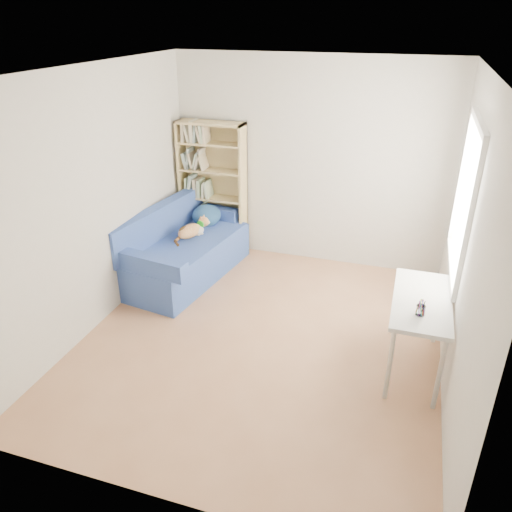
{
  "coord_description": "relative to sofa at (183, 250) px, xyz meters",
  "views": [
    {
      "loc": [
        1.23,
        -4.04,
        3.03
      ],
      "look_at": [
        -0.11,
        0.17,
        0.85
      ],
      "focal_mm": 35.0,
      "sensor_mm": 36.0,
      "label": 1
    }
  ],
  "objects": [
    {
      "name": "ground",
      "position": [
        1.34,
        -1.04,
        -0.34
      ],
      "size": [
        4.0,
        4.0,
        0.0
      ],
      "primitive_type": "plane",
      "color": "#A9714C",
      "rests_on": "ground"
    },
    {
      "name": "room_shell",
      "position": [
        1.44,
        -1.0,
        1.3
      ],
      "size": [
        3.54,
        4.04,
        2.62
      ],
      "color": "silver",
      "rests_on": "ground"
    },
    {
      "name": "sofa",
      "position": [
        0.0,
        0.0,
        0.0
      ],
      "size": [
        1.12,
        1.93,
        0.89
      ],
      "rotation": [
        0.0,
        0.0,
        -0.15
      ],
      "color": "#27438E",
      "rests_on": "ground"
    },
    {
      "name": "bookshelf",
      "position": [
        0.09,
        0.81,
        0.48
      ],
      "size": [
        0.89,
        0.28,
        1.77
      ],
      "color": "tan",
      "rests_on": "ground"
    },
    {
      "name": "desk",
      "position": [
        2.83,
        -1.05,
        0.33
      ],
      "size": [
        0.5,
        1.09,
        0.75
      ],
      "color": "silver",
      "rests_on": "ground"
    },
    {
      "name": "pen_cup",
      "position": [
        2.81,
        -1.31,
        0.47
      ],
      "size": [
        0.08,
        0.08,
        0.15
      ],
      "color": "white",
      "rests_on": "desk"
    }
  ]
}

